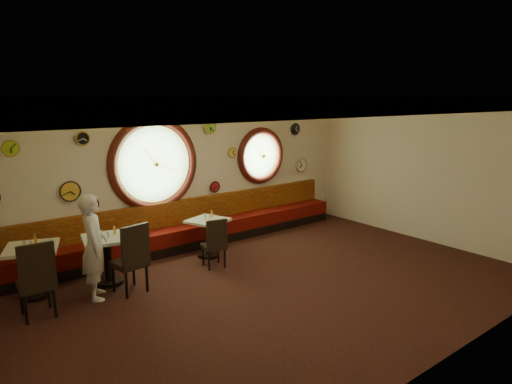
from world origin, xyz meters
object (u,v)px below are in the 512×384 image
waiter (94,247)px  condiment_a_salt (24,244)px  condiment_a_bottle (35,239)px  condiment_a_pepper (31,244)px  table_a (33,265)px  condiment_b_pepper (108,235)px  table_b (108,254)px  condiment_c_pepper (210,218)px  condiment_b_salt (102,233)px  table_c (208,233)px  condiment_c_bottle (212,214)px  chair_c (215,240)px  condiment_c_salt (205,217)px  condiment_b_bottle (115,230)px  chair_b (132,254)px  chair_a (37,276)px

waiter → condiment_a_salt: bearing=71.6°
condiment_a_bottle → condiment_a_pepper: bearing=-123.1°
table_a → waiter: size_ratio=0.58×
condiment_b_pepper → table_b: bearing=92.6°
condiment_c_pepper → condiment_b_salt: bearing=179.5°
condiment_a_salt → condiment_c_pepper: size_ratio=1.11×
waiter → table_c: bearing=-58.5°
condiment_b_salt → condiment_c_pepper: bearing=-0.5°
table_c → condiment_c_bottle: condiment_c_bottle is taller
chair_c → condiment_c_salt: chair_c is taller
condiment_b_pepper → condiment_c_bottle: bearing=6.5°
table_a → condiment_c_salt: bearing=-2.1°
condiment_a_bottle → table_a: bearing=-139.7°
table_b → condiment_c_salt: (2.05, 0.11, 0.30)m
table_c → condiment_b_salt: bearing=-179.0°
condiment_b_bottle → condiment_a_bottle: bearing=168.8°
chair_b → table_c: bearing=12.0°
table_a → table_c: table_a is taller
table_a → condiment_b_pepper: bearing=-14.7°
chair_b → condiment_b_salt: bearing=97.4°
chair_b → waiter: bearing=147.5°
table_b → condiment_a_bottle: 1.17m
condiment_a_bottle → table_c: bearing=-3.4°
table_b → condiment_c_salt: size_ratio=8.37×
chair_c → condiment_a_bottle: condiment_a_bottle is taller
condiment_b_salt → condiment_b_pepper: (0.05, -0.15, -0.01)m
table_a → condiment_a_salt: size_ratio=9.29×
condiment_a_bottle → condiment_b_bottle: bearing=-11.2°
condiment_b_salt → condiment_c_salt: 2.10m
condiment_c_salt → condiment_a_pepper: 3.20m
condiment_b_bottle → condiment_b_pepper: bearing=-141.7°
condiment_b_salt → table_a: bearing=172.0°
chair_b → condiment_a_pepper: chair_b is taller
waiter → table_a: bearing=69.3°
condiment_b_pepper → condiment_c_pepper: 2.12m
waiter → condiment_b_pepper: bearing=-26.5°
condiment_c_salt → waiter: bearing=-167.4°
table_b → condiment_a_pepper: bearing=173.0°
table_a → condiment_b_pepper: size_ratio=10.74×
condiment_b_bottle → waiter: bearing=-137.5°
table_b → condiment_c_pepper: size_ratio=9.56×
condiment_a_salt → waiter: bearing=-37.6°
condiment_a_salt → condiment_a_bottle: bearing=14.7°
condiment_a_pepper → chair_a: bearing=-98.8°
condiment_a_salt → condiment_c_bottle: size_ratio=0.70×
condiment_c_salt → condiment_b_pepper: size_ratio=1.19×
condiment_a_pepper → condiment_c_bottle: 3.41m
condiment_c_salt → condiment_a_pepper: bearing=179.4°
condiment_b_pepper → condiment_a_bottle: condiment_a_bottle is taller
table_c → condiment_b_salt: condiment_b_salt is taller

